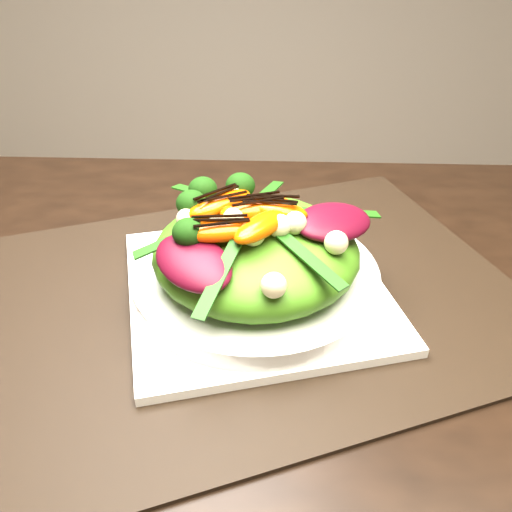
{
  "coord_description": "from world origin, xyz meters",
  "views": [
    {
      "loc": [
        -0.19,
        -0.28,
        1.07
      ],
      "look_at": [
        -0.21,
        0.14,
        0.79
      ],
      "focal_mm": 38.0,
      "sensor_mm": 36.0,
      "label": 1
    }
  ],
  "objects_px": {
    "placemat": "(256,293)",
    "orange_segment": "(253,205)",
    "lettuce_mound": "(256,251)",
    "plate_base": "(256,288)",
    "salad_bowl": "(256,277)"
  },
  "relations": [
    {
      "from": "placemat",
      "to": "orange_segment",
      "type": "distance_m",
      "value": 0.09
    },
    {
      "from": "lettuce_mound",
      "to": "orange_segment",
      "type": "distance_m",
      "value": 0.04
    },
    {
      "from": "plate_base",
      "to": "salad_bowl",
      "type": "bearing_deg",
      "value": -135.0
    },
    {
      "from": "salad_bowl",
      "to": "lettuce_mound",
      "type": "distance_m",
      "value": 0.03
    },
    {
      "from": "salad_bowl",
      "to": "placemat",
      "type": "bearing_deg",
      "value": 45.0
    },
    {
      "from": "plate_base",
      "to": "lettuce_mound",
      "type": "xyz_separation_m",
      "value": [
        -0.0,
        -0.0,
        0.04
      ]
    },
    {
      "from": "placemat",
      "to": "salad_bowl",
      "type": "distance_m",
      "value": 0.02
    },
    {
      "from": "plate_base",
      "to": "orange_segment",
      "type": "xyz_separation_m",
      "value": [
        -0.0,
        0.01,
        0.08
      ]
    },
    {
      "from": "lettuce_mound",
      "to": "orange_segment",
      "type": "xyz_separation_m",
      "value": [
        -0.0,
        0.01,
        0.04
      ]
    },
    {
      "from": "plate_base",
      "to": "lettuce_mound",
      "type": "relative_size",
      "value": 1.25
    },
    {
      "from": "plate_base",
      "to": "lettuce_mound",
      "type": "distance_m",
      "value": 0.04
    },
    {
      "from": "placemat",
      "to": "lettuce_mound",
      "type": "xyz_separation_m",
      "value": [
        -0.0,
        -0.0,
        0.05
      ]
    },
    {
      "from": "plate_base",
      "to": "orange_segment",
      "type": "relative_size",
      "value": 3.65
    },
    {
      "from": "salad_bowl",
      "to": "lettuce_mound",
      "type": "bearing_deg",
      "value": 45.0
    },
    {
      "from": "orange_segment",
      "to": "plate_base",
      "type": "bearing_deg",
      "value": -77.57
    }
  ]
}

